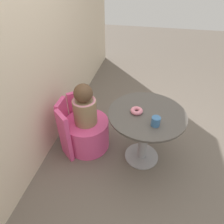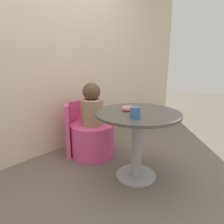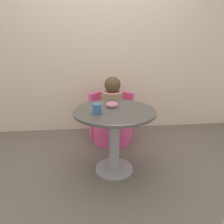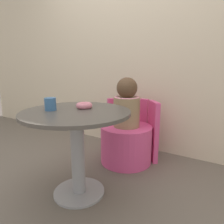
{
  "view_description": "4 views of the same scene",
  "coord_description": "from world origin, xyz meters",
  "px_view_note": "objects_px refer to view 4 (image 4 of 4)",
  "views": [
    {
      "loc": [
        -1.55,
        -0.03,
        1.94
      ],
      "look_at": [
        0.12,
        0.33,
        0.61
      ],
      "focal_mm": 32.0,
      "sensor_mm": 36.0,
      "label": 1
    },
    {
      "loc": [
        -1.42,
        -1.07,
        1.16
      ],
      "look_at": [
        0.12,
        0.3,
        0.61
      ],
      "focal_mm": 32.0,
      "sensor_mm": 36.0,
      "label": 2
    },
    {
      "loc": [
        -0.11,
        -1.88,
        1.28
      ],
      "look_at": [
        0.11,
        0.24,
        0.56
      ],
      "focal_mm": 32.0,
      "sensor_mm": 36.0,
      "label": 3
    },
    {
      "loc": [
        1.08,
        -1.13,
        0.98
      ],
      "look_at": [
        0.16,
        0.36,
        0.6
      ],
      "focal_mm": 32.0,
      "sensor_mm": 36.0,
      "label": 4
    }
  ],
  "objects_px": {
    "round_table": "(77,133)",
    "cup": "(50,104)",
    "donut": "(84,105)",
    "tub_chair": "(126,144)",
    "child_figure": "(127,104)"
  },
  "relations": [
    {
      "from": "child_figure",
      "to": "cup",
      "type": "height_order",
      "value": "child_figure"
    },
    {
      "from": "child_figure",
      "to": "donut",
      "type": "height_order",
      "value": "child_figure"
    },
    {
      "from": "tub_chair",
      "to": "donut",
      "type": "xyz_separation_m",
      "value": [
        -0.07,
        -0.59,
        0.5
      ]
    },
    {
      "from": "donut",
      "to": "cup",
      "type": "distance_m",
      "value": 0.25
    },
    {
      "from": "donut",
      "to": "cup",
      "type": "height_order",
      "value": "cup"
    },
    {
      "from": "tub_chair",
      "to": "cup",
      "type": "relative_size",
      "value": 5.72
    },
    {
      "from": "round_table",
      "to": "cup",
      "type": "height_order",
      "value": "cup"
    },
    {
      "from": "donut",
      "to": "round_table",
      "type": "bearing_deg",
      "value": -83.45
    },
    {
      "from": "tub_chair",
      "to": "donut",
      "type": "distance_m",
      "value": 0.78
    },
    {
      "from": "round_table",
      "to": "donut",
      "type": "distance_m",
      "value": 0.22
    },
    {
      "from": "round_table",
      "to": "cup",
      "type": "distance_m",
      "value": 0.29
    },
    {
      "from": "round_table",
      "to": "child_figure",
      "type": "xyz_separation_m",
      "value": [
        0.05,
        0.7,
        0.12
      ]
    },
    {
      "from": "tub_chair",
      "to": "donut",
      "type": "relative_size",
      "value": 4.2
    },
    {
      "from": "round_table",
      "to": "child_figure",
      "type": "relative_size",
      "value": 1.61
    },
    {
      "from": "child_figure",
      "to": "donut",
      "type": "bearing_deg",
      "value": -96.48
    }
  ]
}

